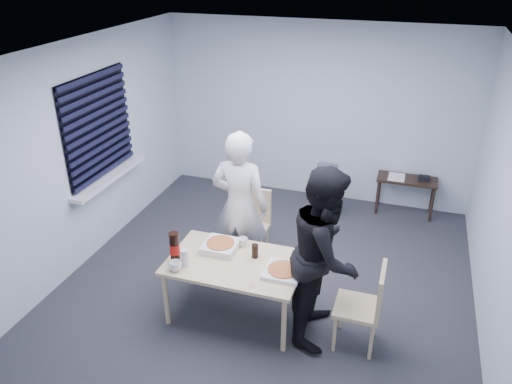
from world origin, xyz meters
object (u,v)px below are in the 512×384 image
(soda_bottle, at_px, (175,248))
(mug_a, at_px, (175,266))
(chair_far, at_px, (252,220))
(side_table, at_px, (407,184))
(mug_b, at_px, (243,242))
(chair_right, at_px, (367,302))
(person_white, at_px, (240,207))
(person_black, at_px, (325,254))
(backpack, at_px, (326,178))
(dining_table, at_px, (235,266))
(stool, at_px, (325,196))

(soda_bottle, bearing_deg, mug_a, -64.03)
(chair_far, relative_size, side_table, 1.08)
(side_table, bearing_deg, soda_bottle, -125.24)
(side_table, bearing_deg, mug_b, -121.80)
(chair_right, height_order, side_table, chair_right)
(person_white, bearing_deg, person_black, 149.27)
(backpack, bearing_deg, mug_b, -118.79)
(dining_table, xyz_separation_m, stool, (0.48, 2.32, -0.26))
(mug_b, relative_size, soda_bottle, 0.31)
(chair_right, bearing_deg, soda_bottle, -176.42)
(side_table, height_order, backpack, backpack)
(side_table, bearing_deg, person_white, -129.34)
(person_white, bearing_deg, mug_b, 113.65)
(person_black, height_order, mug_a, person_black)
(person_white, relative_size, stool, 3.97)
(person_white, relative_size, person_black, 1.00)
(side_table, xyz_separation_m, mug_a, (-2.04, -3.13, 0.23))
(mug_a, distance_m, mug_b, 0.78)
(chair_right, distance_m, mug_a, 1.85)
(dining_table, xyz_separation_m, person_black, (0.89, 0.05, 0.29))
(person_black, bearing_deg, chair_far, 46.31)
(chair_far, height_order, backpack, chair_far)
(backpack, relative_size, mug_a, 3.02)
(mug_b, bearing_deg, dining_table, -85.79)
(person_white, distance_m, side_table, 2.77)
(soda_bottle, bearing_deg, backpack, 67.04)
(side_table, distance_m, soda_bottle, 3.67)
(backpack, relative_size, soda_bottle, 1.16)
(stool, height_order, backpack, backpack)
(chair_right, xyz_separation_m, mug_b, (-1.35, 0.35, 0.19))
(dining_table, bearing_deg, backpack, 78.23)
(dining_table, xyz_separation_m, person_white, (-0.20, 0.70, 0.29))
(chair_right, relative_size, stool, 2.00)
(person_white, bearing_deg, stool, -112.64)
(dining_table, distance_m, person_white, 0.78)
(side_table, height_order, mug_b, mug_b)
(backpack, distance_m, mug_b, 2.08)
(mug_a, bearing_deg, mug_b, 52.23)
(stool, distance_m, mug_a, 2.84)
(dining_table, xyz_separation_m, mug_b, (-0.02, 0.30, 0.11))
(chair_far, distance_m, chair_right, 1.89)
(dining_table, relative_size, chair_far, 1.51)
(mug_b, bearing_deg, person_white, 113.65)
(person_white, xyz_separation_m, mug_b, (0.18, -0.40, -0.19))
(chair_far, relative_size, person_black, 0.50)
(person_black, bearing_deg, mug_a, 104.98)
(backpack, height_order, mug_b, backpack)
(mug_b, bearing_deg, backpack, 75.98)
(person_black, bearing_deg, backpack, 10.19)
(person_white, relative_size, mug_a, 14.39)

